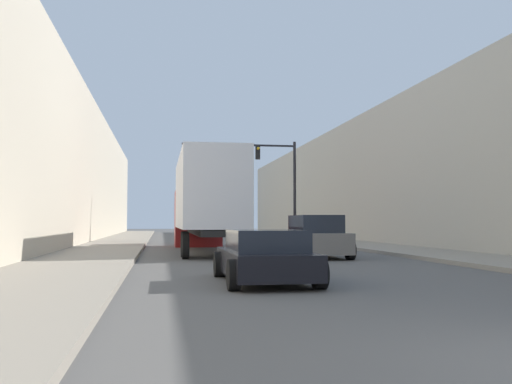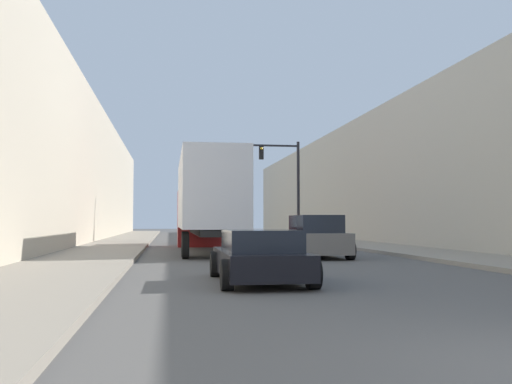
# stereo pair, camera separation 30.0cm
# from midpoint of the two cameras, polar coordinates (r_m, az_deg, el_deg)

# --- Properties ---
(sidewalk_right) EXTENTS (3.45, 80.00, 0.15)m
(sidewalk_right) POSITION_cam_midpoint_polar(r_m,az_deg,el_deg) (36.33, 8.65, -4.99)
(sidewalk_right) COLOR gray
(sidewalk_right) RESTS_ON ground
(sidewalk_left) EXTENTS (3.45, 80.00, 0.15)m
(sidewalk_left) POSITION_cam_midpoint_polar(r_m,az_deg,el_deg) (34.80, -13.21, -5.04)
(sidewalk_left) COLOR gray
(sidewalk_left) RESTS_ON ground
(building_right) EXTENTS (6.00, 80.00, 8.31)m
(building_right) POSITION_cam_midpoint_polar(r_m,az_deg,el_deg) (38.07, 15.41, 1.32)
(building_right) COLOR #BCB29E
(building_right) RESTS_ON ground
(building_left) EXTENTS (6.00, 80.00, 9.23)m
(building_left) POSITION_cam_midpoint_polar(r_m,az_deg,el_deg) (35.60, -20.73, 2.43)
(building_left) COLOR beige
(building_left) RESTS_ON ground
(semi_truck) EXTENTS (2.53, 12.98, 4.22)m
(semi_truck) POSITION_cam_midpoint_polar(r_m,az_deg,el_deg) (26.68, -4.64, -0.85)
(semi_truck) COLOR silver
(semi_truck) RESTS_ON ground
(sedan_car) EXTENTS (2.04, 4.24, 1.21)m
(sedan_car) POSITION_cam_midpoint_polar(r_m,az_deg,el_deg) (13.19, 1.01, -6.49)
(sedan_car) COLOR black
(sedan_car) RESTS_ON ground
(suv_car) EXTENTS (2.06, 4.57, 1.63)m
(suv_car) POSITION_cam_midpoint_polar(r_m,az_deg,el_deg) (22.38, 6.27, -4.54)
(suv_car) COLOR slate
(suv_car) RESTS_ON ground
(traffic_signal_gantry) EXTENTS (7.83, 0.35, 6.88)m
(traffic_signal_gantry) POSITION_cam_midpoint_polar(r_m,az_deg,el_deg) (38.96, 1.81, 2.08)
(traffic_signal_gantry) COLOR black
(traffic_signal_gantry) RESTS_ON ground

